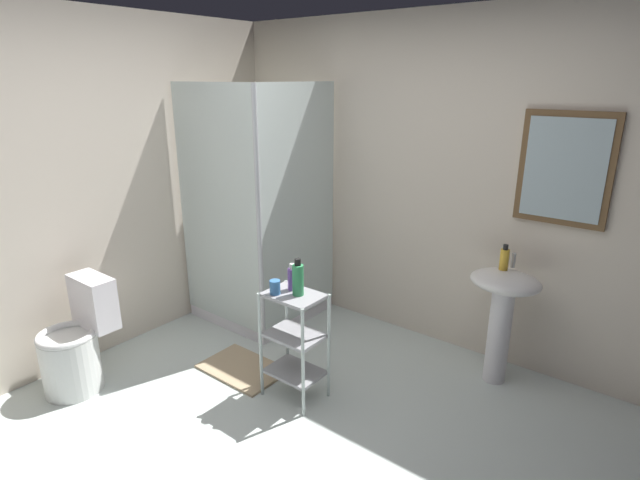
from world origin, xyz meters
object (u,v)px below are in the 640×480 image
pedestal_sink (502,304)px  conditioner_bottle_purple (292,278)px  body_wash_bottle_green (298,279)px  toilet (77,345)px  hand_soap_bottle (504,259)px  shower_stall (261,268)px  rinse_cup (275,287)px  storage_cart (294,337)px  bath_mat (243,368)px

pedestal_sink → conditioner_bottle_purple: bearing=-137.3°
pedestal_sink → conditioner_bottle_purple: size_ratio=4.61×
pedestal_sink → body_wash_bottle_green: bearing=-133.8°
toilet → hand_soap_bottle: hand_soap_bottle is taller
hand_soap_bottle → conditioner_bottle_purple: size_ratio=1.00×
shower_stall → hand_soap_bottle: (1.92, 0.35, 0.42)m
body_wash_bottle_green → toilet: bearing=-146.5°
conditioner_bottle_purple → hand_soap_bottle: bearing=44.9°
conditioner_bottle_purple → pedestal_sink: bearing=42.7°
body_wash_bottle_green → rinse_cup: body_wash_bottle_green is taller
shower_stall → hand_soap_bottle: bearing=10.3°
storage_cart → body_wash_bottle_green: body_wash_bottle_green is taller
toilet → body_wash_bottle_green: body_wash_bottle_green is taller
storage_cart → bath_mat: storage_cart is taller
pedestal_sink → hand_soap_bottle: bearing=132.3°
toilet → bath_mat: bearing=48.4°
body_wash_bottle_green → conditioner_bottle_purple: bearing=154.4°
body_wash_bottle_green → bath_mat: 0.99m
toilet → hand_soap_bottle: (2.18, 1.87, 0.57)m
hand_soap_bottle → bath_mat: 1.99m
conditioner_bottle_purple → rinse_cup: (-0.04, -0.12, -0.03)m
body_wash_bottle_green → hand_soap_bottle: bearing=48.4°
pedestal_sink → storage_cart: 1.41m
body_wash_bottle_green → rinse_cup: 0.16m
shower_stall → hand_soap_bottle: 2.00m
bath_mat → shower_stall: bearing=124.1°
bath_mat → hand_soap_bottle: bearing=35.9°
conditioner_bottle_purple → body_wash_bottle_green: 0.10m
storage_cart → bath_mat: (-0.50, -0.00, -0.43)m
hand_soap_bottle → body_wash_bottle_green: hand_soap_bottle is taller
pedestal_sink → rinse_cup: 1.53m
toilet → bath_mat: 1.14m
shower_stall → bath_mat: (0.47, -0.70, -0.45)m
hand_soap_bottle → rinse_cup: (-1.04, -1.11, -0.10)m
shower_stall → bath_mat: size_ratio=3.33×
conditioner_bottle_purple → body_wash_bottle_green: (0.08, -0.04, 0.03)m
conditioner_bottle_purple → body_wash_bottle_green: size_ratio=0.74×
hand_soap_bottle → shower_stall: bearing=-169.7°
pedestal_sink → conditioner_bottle_purple: (-1.04, -0.95, 0.24)m
rinse_cup → storage_cart: bearing=37.9°
shower_stall → bath_mat: shower_stall is taller
storage_cart → hand_soap_bottle: 1.48m
shower_stall → conditioner_bottle_purple: bearing=-34.9°
shower_stall → bath_mat: bearing=-55.9°
pedestal_sink → conditioner_bottle_purple: 1.43m
pedestal_sink → bath_mat: (-1.49, -1.01, -0.57)m
conditioner_bottle_purple → bath_mat: bearing=-173.2°
toilet → rinse_cup: size_ratio=8.32×
body_wash_bottle_green → storage_cart: bearing=-162.6°
storage_cart → conditioner_bottle_purple: 0.39m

